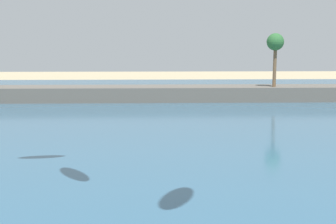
# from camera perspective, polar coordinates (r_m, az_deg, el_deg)

# --- Properties ---
(sea) EXTENTS (220.00, 89.76, 0.06)m
(sea) POSITION_cam_1_polar(r_m,az_deg,el_deg) (60.60, -1.56, 0.72)
(sea) COLOR #33607F
(sea) RESTS_ON ground
(palm_headland) EXTENTS (118.97, 6.10, 13.11)m
(palm_headland) POSITION_cam_1_polar(r_m,az_deg,el_deg) (65.29, -3.29, 3.44)
(palm_headland) COLOR #605B54
(palm_headland) RESTS_ON ground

